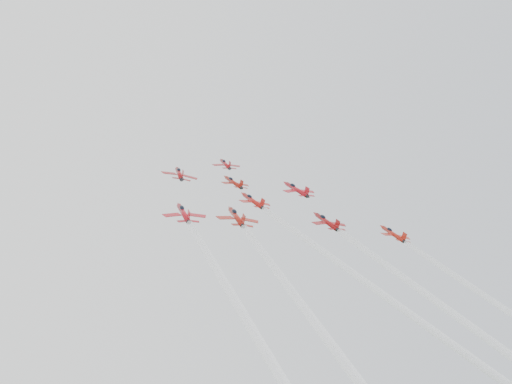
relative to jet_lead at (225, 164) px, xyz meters
name	(u,v)px	position (x,y,z in m)	size (l,w,h in m)	color
jet_lead	(225,164)	(0.00, 0.00, 0.00)	(9.10, 11.68, 7.30)	maroon
jet_row2_left	(179,173)	(-19.70, -15.48, -8.89)	(10.04, 12.89, 8.05)	maroon
jet_row2_center	(233,182)	(-4.72, -17.88, -10.28)	(8.52, 10.94, 6.84)	maroon
jet_row2_right	(296,189)	(15.06, -18.14, -10.41)	(10.45, 13.41, 8.38)	#A91019
jet_center	(339,278)	(-5.16, -69.55, -40.03)	(9.06, 85.79, 49.99)	#AB1510
jet_rear_farleft	(266,324)	(-27.22, -83.88, -48.27)	(9.56, 90.58, 52.78)	#AC101B
jet_rear_left	(346,331)	(-14.77, -85.61, -49.26)	(10.05, 95.20, 55.47)	#9E180F
jet_rear_right	(451,315)	(10.13, -81.36, -46.82)	(9.46, 89.62, 52.22)	maroon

